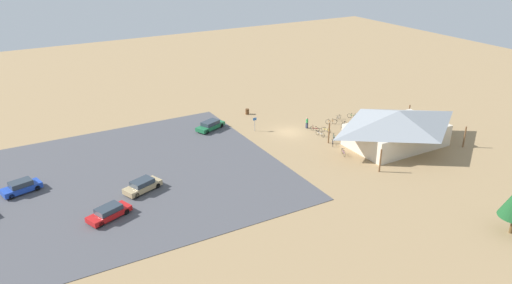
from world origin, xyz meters
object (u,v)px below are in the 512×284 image
object	(u,v)px
lot_sign	(255,122)
trash_bin	(247,112)
bicycle_yellow_near_porch	(326,130)
visitor_at_bikes	(307,123)
bicycle_green_by_bin	(353,116)
bicycle_purple_edge_north	(343,153)
bicycle_teal_front_row	(334,137)
bicycle_orange_lone_west	(331,122)
car_tan_end_stall	(143,186)
car_blue_inner_stall	(21,187)
bicycle_black_edge_south	(344,124)
bicycle_blue_trailside	(333,143)
bicycle_silver_near_sign	(338,118)
bicycle_white_yard_front	(320,134)
car_green_near_entry	(210,125)
bicycle_red_yard_center	(315,129)
bike_pavilion	(397,126)
car_red_front_row	(109,212)
bicycle_teal_yard_right	(355,123)

from	to	relation	value
lot_sign	trash_bin	bearing A→B (deg)	-109.99
bicycle_yellow_near_porch	visitor_at_bikes	bearing A→B (deg)	-61.22
bicycle_green_by_bin	bicycle_purple_edge_north	bearing A→B (deg)	45.44
bicycle_teal_front_row	bicycle_orange_lone_west	world-z (taller)	bicycle_teal_front_row
trash_bin	car_tan_end_stall	world-z (taller)	car_tan_end_stall
car_tan_end_stall	car_blue_inner_stall	bearing A→B (deg)	-28.21
bicycle_black_edge_south	bicycle_blue_trailside	xyz separation A→B (m)	(5.90, 4.90, -0.03)
trash_bin	bicycle_purple_edge_north	size ratio (longest dim) A/B	0.57
bicycle_purple_edge_north	bicycle_silver_near_sign	size ratio (longest dim) A/B	1.02
bicycle_yellow_near_porch	bicycle_white_yard_front	size ratio (longest dim) A/B	0.97
bicycle_blue_trailside	lot_sign	bearing A→B (deg)	-55.79
bicycle_white_yard_front	visitor_at_bikes	xyz separation A→B (m)	(-0.14, -3.57, 0.53)
bicycle_teal_front_row	bicycle_yellow_near_porch	xyz separation A→B (m)	(-0.76, -2.83, -0.04)
car_green_near_entry	bicycle_yellow_near_porch	bearing A→B (deg)	147.03
trash_bin	bicycle_blue_trailside	xyz separation A→B (m)	(-4.29, 17.03, -0.10)
lot_sign	car_blue_inner_stall	size ratio (longest dim) A/B	0.49
bicycle_black_edge_south	bicycle_blue_trailside	distance (m)	7.67
trash_bin	car_blue_inner_stall	bearing A→B (deg)	16.37
bicycle_black_edge_south	car_blue_inner_stall	bearing A→B (deg)	-2.38
bicycle_purple_edge_north	bicycle_blue_trailside	distance (m)	3.45
bicycle_orange_lone_west	bicycle_red_yard_center	bearing A→B (deg)	15.75
bike_pavilion	bicycle_green_by_bin	world-z (taller)	bike_pavilion
bicycle_blue_trailside	bike_pavilion	bearing A→B (deg)	151.16
trash_bin	bicycle_yellow_near_porch	size ratio (longest dim) A/B	0.54
car_tan_end_stall	car_blue_inner_stall	xyz separation A→B (m)	(12.11, -6.49, 0.01)
bicycle_blue_trailside	bicycle_yellow_near_porch	xyz separation A→B (m)	(-2.15, -4.37, 0.00)
bicycle_white_yard_front	trash_bin	bearing A→B (deg)	-70.49
bicycle_purple_edge_north	bicycle_white_yard_front	size ratio (longest dim) A/B	0.92
bicycle_white_yard_front	bicycle_purple_edge_north	bearing A→B (deg)	79.50
bicycle_red_yard_center	bicycle_white_yard_front	bearing A→B (deg)	75.48
car_blue_inner_stall	car_red_front_row	distance (m)	12.72
bicycle_green_by_bin	bicycle_yellow_near_porch	size ratio (longest dim) A/B	0.81
bike_pavilion	bicycle_teal_yard_right	xyz separation A→B (m)	(-0.03, -8.56, -2.48)
car_tan_end_stall	car_green_near_entry	world-z (taller)	car_tan_end_stall
bicycle_black_edge_south	trash_bin	bearing A→B (deg)	-49.99
car_blue_inner_stall	visitor_at_bikes	distance (m)	39.84
lot_sign	bicycle_green_by_bin	world-z (taller)	lot_sign
car_blue_inner_stall	bicycle_orange_lone_west	bearing A→B (deg)	179.91
lot_sign	car_blue_inner_stall	xyz separation A→B (m)	(32.39, 3.27, -0.66)
bicycle_teal_yard_right	car_green_near_entry	xyz separation A→B (m)	(20.06, -9.45, 0.35)
bicycle_teal_front_row	lot_sign	bearing A→B (deg)	-45.96
bicycle_black_edge_south	bicycle_yellow_near_porch	xyz separation A→B (m)	(3.75, 0.52, -0.02)
car_tan_end_stall	car_green_near_entry	bearing A→B (deg)	-137.46
lot_sign	bicycle_white_yard_front	xyz separation A→B (m)	(-7.31, 6.46, -1.06)
trash_bin	bicycle_purple_edge_north	xyz separation A→B (m)	(-3.48, 20.38, -0.07)
trash_bin	car_red_front_row	distance (m)	34.51
bike_pavilion	car_blue_inner_stall	world-z (taller)	bike_pavilion
lot_sign	bicycle_teal_yard_right	distance (m)	15.63
bicycle_orange_lone_west	bicycle_red_yard_center	distance (m)	4.06
lot_sign	visitor_at_bikes	distance (m)	8.01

